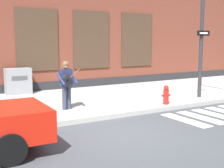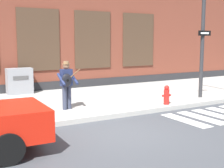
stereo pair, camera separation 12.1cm
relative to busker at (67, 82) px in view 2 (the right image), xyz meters
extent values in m
plane|color=#424449|center=(0.41, -2.69, -1.08)|extent=(160.00, 160.00, 0.00)
cube|color=#ADAAA3|center=(0.41, 1.53, -1.00)|extent=(28.00, 5.77, 0.16)
cube|color=brown|center=(0.41, 6.42, 2.44)|extent=(28.00, 4.00, 7.03)
cube|color=#28282B|center=(0.41, 4.40, -0.81)|extent=(28.00, 0.04, 0.55)
cube|color=#473323|center=(0.41, 4.39, 1.42)|extent=(1.97, 0.06, 2.82)
cube|color=black|center=(0.41, 4.38, 1.42)|extent=(1.85, 0.03, 2.70)
cube|color=#473323|center=(3.16, 4.39, 1.42)|extent=(1.97, 0.06, 2.82)
cube|color=black|center=(3.16, 4.38, 1.42)|extent=(1.85, 0.03, 2.70)
cube|color=#473323|center=(5.91, 4.39, 1.42)|extent=(1.97, 0.06, 2.82)
cube|color=black|center=(5.91, 4.38, 1.42)|extent=(1.85, 0.03, 2.70)
cube|color=silver|center=(2.86, -2.65, -1.08)|extent=(0.42, 1.90, 0.01)
cube|color=silver|center=(3.54, -2.65, -1.08)|extent=(0.42, 1.90, 0.01)
cube|color=silver|center=(4.22, -2.65, -1.08)|extent=(0.42, 1.90, 0.01)
cube|color=silver|center=(-1.68, -2.10, -0.34)|extent=(0.07, 0.24, 0.12)
cube|color=silver|center=(-1.71, -3.24, -0.34)|extent=(0.07, 0.24, 0.12)
cylinder|color=black|center=(-2.65, -3.52, -0.75)|extent=(0.67, 0.26, 0.66)
cylinder|color=#33384C|center=(0.10, 0.05, -0.52)|extent=(0.15, 0.15, 0.81)
cylinder|color=#33384C|center=(-0.08, 0.01, -0.52)|extent=(0.15, 0.15, 0.81)
cube|color=navy|center=(0.01, 0.04, 0.16)|extent=(0.40, 0.26, 0.56)
sphere|color=#9E7051|center=(0.01, 0.04, 0.55)|extent=(0.22, 0.22, 0.22)
cylinder|color=olive|center=(0.01, 0.04, 0.61)|extent=(0.28, 0.28, 0.02)
cylinder|color=olive|center=(0.01, 0.04, 0.66)|extent=(0.18, 0.18, 0.09)
cylinder|color=navy|center=(0.26, -0.03, 0.12)|extent=(0.15, 0.52, 0.39)
cylinder|color=navy|center=(-0.22, -0.09, 0.12)|extent=(0.15, 0.52, 0.39)
ellipsoid|color=black|center=(-0.05, -0.15, 0.09)|extent=(0.37, 0.16, 0.44)
cylinder|color=black|center=(-0.04, -0.21, 0.09)|extent=(0.09, 0.02, 0.09)
cylinder|color=brown|center=(0.21, -0.14, 0.27)|extent=(0.47, 0.09, 0.34)
cylinder|color=#2D2D30|center=(5.62, -0.55, 1.60)|extent=(0.15, 0.15, 5.04)
cube|color=black|center=(5.61, -0.66, 1.68)|extent=(0.60, 0.09, 0.20)
cube|color=white|center=(5.60, -0.68, 1.68)|extent=(0.40, 0.05, 0.07)
cube|color=gray|center=(-0.63, 3.97, -0.36)|extent=(1.08, 0.54, 1.12)
cube|color=#4C4C4C|center=(-0.63, 3.68, -0.19)|extent=(0.65, 0.02, 0.16)
cylinder|color=red|center=(3.46, -1.00, -0.65)|extent=(0.20, 0.20, 0.55)
sphere|color=red|center=(3.46, -1.00, -0.31)|extent=(0.18, 0.18, 0.18)
cylinder|color=red|center=(3.32, -1.00, -0.59)|extent=(0.10, 0.07, 0.07)
cylinder|color=red|center=(3.60, -1.00, -0.59)|extent=(0.10, 0.07, 0.07)
camera|label=1|loc=(-3.91, -9.64, 1.37)|focal=50.00mm
camera|label=2|loc=(-3.80, -9.70, 1.37)|focal=50.00mm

